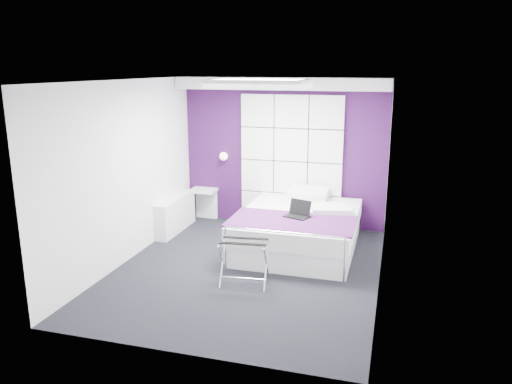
# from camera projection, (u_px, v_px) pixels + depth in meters

# --- Properties ---
(floor) EXTENTS (4.40, 4.40, 0.00)m
(floor) POSITION_uv_depth(u_px,v_px,m) (247.00, 270.00, 7.01)
(floor) COLOR black
(floor) RESTS_ON ground
(ceiling) EXTENTS (4.40, 4.40, 0.00)m
(ceiling) POSITION_uv_depth(u_px,v_px,m) (246.00, 80.00, 6.37)
(ceiling) COLOR white
(ceiling) RESTS_ON wall_back
(wall_back) EXTENTS (3.60, 0.00, 3.60)m
(wall_back) POSITION_uv_depth(u_px,v_px,m) (283.00, 153.00, 8.74)
(wall_back) COLOR white
(wall_back) RESTS_ON floor
(wall_left) EXTENTS (0.00, 4.40, 4.40)m
(wall_left) POSITION_uv_depth(u_px,v_px,m) (127.00, 172.00, 7.17)
(wall_left) COLOR white
(wall_left) RESTS_ON floor
(wall_right) EXTENTS (0.00, 4.40, 4.40)m
(wall_right) POSITION_uv_depth(u_px,v_px,m) (385.00, 188.00, 6.21)
(wall_right) COLOR white
(wall_right) RESTS_ON floor
(accent_wall) EXTENTS (3.58, 0.02, 2.58)m
(accent_wall) POSITION_uv_depth(u_px,v_px,m) (283.00, 153.00, 8.73)
(accent_wall) COLOR #310D3A
(accent_wall) RESTS_ON wall_back
(soffit) EXTENTS (3.58, 0.50, 0.20)m
(soffit) POSITION_uv_depth(u_px,v_px,m) (281.00, 83.00, 8.21)
(soffit) COLOR white
(soffit) RESTS_ON wall_back
(headboard) EXTENTS (1.80, 0.08, 2.30)m
(headboard) POSITION_uv_depth(u_px,v_px,m) (291.00, 161.00, 8.68)
(headboard) COLOR white
(headboard) RESTS_ON wall_back
(skylight) EXTENTS (1.36, 0.86, 0.12)m
(skylight) POSITION_uv_depth(u_px,v_px,m) (259.00, 83.00, 6.94)
(skylight) COLOR white
(skylight) RESTS_ON ceiling
(wall_lamp) EXTENTS (0.15, 0.15, 0.15)m
(wall_lamp) POSITION_uv_depth(u_px,v_px,m) (224.00, 156.00, 8.91)
(wall_lamp) COLOR white
(wall_lamp) RESTS_ON wall_back
(radiator) EXTENTS (0.22, 1.20, 0.60)m
(radiator) POSITION_uv_depth(u_px,v_px,m) (175.00, 214.00, 8.60)
(radiator) COLOR white
(radiator) RESTS_ON floor
(bed) EXTENTS (1.81, 2.19, 0.76)m
(bed) POSITION_uv_depth(u_px,v_px,m) (299.00, 228.00, 7.77)
(bed) COLOR white
(bed) RESTS_ON floor
(nightstand) EXTENTS (0.47, 0.36, 0.05)m
(nightstand) POSITION_uv_depth(u_px,v_px,m) (204.00, 190.00, 9.14)
(nightstand) COLOR white
(nightstand) RESTS_ON wall_back
(luggage_rack) EXTENTS (0.60, 0.44, 0.59)m
(luggage_rack) POSITION_uv_depth(u_px,v_px,m) (244.00, 262.00, 6.51)
(luggage_rack) COLOR silver
(luggage_rack) RESTS_ON floor
(laptop) EXTENTS (0.35, 0.25, 0.25)m
(laptop) POSITION_uv_depth(u_px,v_px,m) (298.00, 212.00, 7.37)
(laptop) COLOR black
(laptop) RESTS_ON bed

